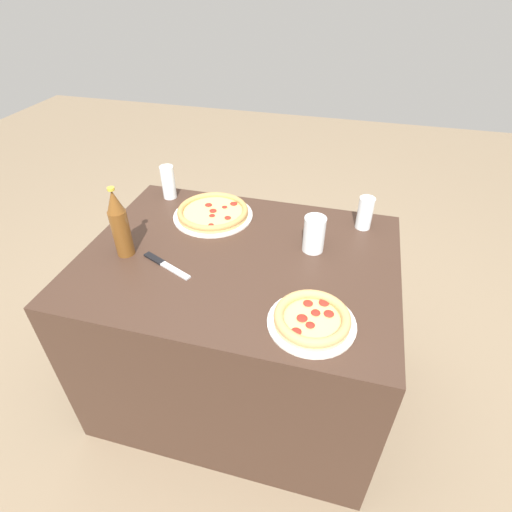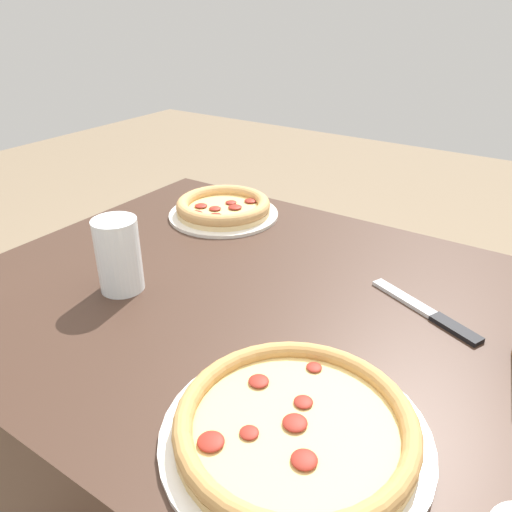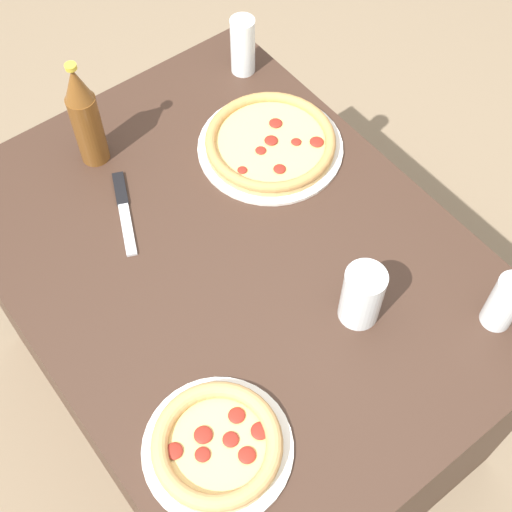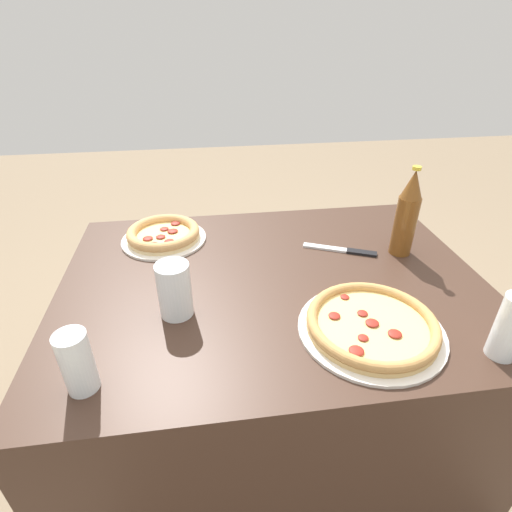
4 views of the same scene
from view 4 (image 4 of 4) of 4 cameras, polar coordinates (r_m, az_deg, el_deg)
The scene contains 9 objects.
ground_plane at distance 1.66m, azimuth 1.79°, elevation -25.50°, with size 8.00×8.00×0.00m, color #847056.
table at distance 1.36m, azimuth 2.06°, elevation -16.65°, with size 1.16×0.87×0.76m.
pizza_pepperoni at distance 1.32m, azimuth -13.06°, elevation 3.00°, with size 0.27×0.27×0.04m.
pizza_margherita at distance 0.96m, azimuth 16.18°, elevation -9.44°, with size 0.34×0.34×0.04m.
glass_red_wine at distance 0.97m, azimuth -11.53°, elevation -5.04°, with size 0.08×0.08×0.14m.
glass_orange_juice at distance 0.99m, azimuth 32.40°, elevation -8.99°, with size 0.06×0.06×0.15m.
glass_lemonade at distance 0.85m, azimuth -24.10°, elevation -14.06°, with size 0.06×0.06×0.13m.
beer_bottle at distance 1.25m, azimuth 20.77°, elevation 5.63°, with size 0.06×0.06×0.27m.
knife at distance 1.26m, azimuth 12.32°, elevation 0.82°, with size 0.22×0.11×0.01m.
Camera 4 is at (0.17, 0.90, 1.39)m, focal length 28.00 mm.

